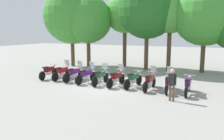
# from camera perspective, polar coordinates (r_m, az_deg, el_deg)

# --- Properties ---
(ground_plane) EXTENTS (80.00, 80.00, 0.00)m
(ground_plane) POSITION_cam_1_polar(r_m,az_deg,el_deg) (15.27, -0.81, -3.61)
(ground_plane) COLOR #9E9B93
(motorcycle_0) EXTENTS (0.62, 2.19, 0.99)m
(motorcycle_0) POSITION_cam_1_polar(r_m,az_deg,el_deg) (17.92, -14.95, -0.35)
(motorcycle_0) COLOR black
(motorcycle_0) RESTS_ON ground_plane
(motorcycle_1) EXTENTS (0.62, 2.19, 1.37)m
(motorcycle_1) POSITION_cam_1_polar(r_m,az_deg,el_deg) (17.34, -11.90, -0.50)
(motorcycle_1) COLOR black
(motorcycle_1) RESTS_ON ground_plane
(motorcycle_2) EXTENTS (0.65, 2.19, 1.37)m
(motorcycle_2) POSITION_cam_1_polar(r_m,az_deg,el_deg) (16.64, -9.07, -0.83)
(motorcycle_2) COLOR black
(motorcycle_2) RESTS_ON ground_plane
(motorcycle_3) EXTENTS (0.65, 2.19, 1.37)m
(motorcycle_3) POSITION_cam_1_polar(r_m,az_deg,el_deg) (15.91, -6.16, -1.23)
(motorcycle_3) COLOR black
(motorcycle_3) RESTS_ON ground_plane
(motorcycle_4) EXTENTS (0.62, 2.19, 1.37)m
(motorcycle_4) POSITION_cam_1_polar(r_m,az_deg,el_deg) (15.37, -2.73, -1.56)
(motorcycle_4) COLOR black
(motorcycle_4) RESTS_ON ground_plane
(motorcycle_5) EXTENTS (0.62, 2.19, 1.37)m
(motorcycle_5) POSITION_cam_1_polar(r_m,az_deg,el_deg) (14.91, 1.04, -1.89)
(motorcycle_5) COLOR black
(motorcycle_5) RESTS_ON ground_plane
(motorcycle_6) EXTENTS (0.68, 2.18, 0.99)m
(motorcycle_6) POSITION_cam_1_polar(r_m,az_deg,el_deg) (14.63, 5.16, -2.21)
(motorcycle_6) COLOR black
(motorcycle_6) RESTS_ON ground_plane
(motorcycle_7) EXTENTS (0.62, 2.19, 1.37)m
(motorcycle_7) POSITION_cam_1_polar(r_m,az_deg,el_deg) (14.15, 9.09, -2.62)
(motorcycle_7) COLOR black
(motorcycle_7) RESTS_ON ground_plane
(motorcycle_8) EXTENTS (0.62, 2.19, 1.37)m
(motorcycle_8) POSITION_cam_1_polar(r_m,az_deg,el_deg) (13.92, 13.42, -2.96)
(motorcycle_8) COLOR black
(motorcycle_8) RESTS_ON ground_plane
(motorcycle_9) EXTENTS (0.62, 2.19, 0.99)m
(motorcycle_9) POSITION_cam_1_polar(r_m,az_deg,el_deg) (13.61, 17.81, -3.50)
(motorcycle_9) COLOR black
(motorcycle_9) RESTS_ON ground_plane
(person_0) EXTENTS (0.40, 0.21, 1.62)m
(person_0) POSITION_cam_1_polar(r_m,az_deg,el_deg) (11.97, 14.28, -2.92)
(person_0) COLOR brown
(person_0) RESTS_ON ground_plane
(tree_0) EXTENTS (5.40, 5.40, 7.58)m
(tree_0) POSITION_cam_1_polar(r_m,az_deg,el_deg) (23.59, -9.66, 12.75)
(tree_0) COLOR brown
(tree_0) RESTS_ON ground_plane
(tree_1) EXTENTS (4.42, 4.42, 6.70)m
(tree_1) POSITION_cam_1_polar(r_m,az_deg,el_deg) (22.64, -5.77, 11.97)
(tree_1) COLOR brown
(tree_1) RESTS_ON ground_plane
(tree_2) EXTENTS (3.72, 3.72, 6.94)m
(tree_2) POSITION_cam_1_polar(r_m,az_deg,el_deg) (23.07, 3.13, 13.38)
(tree_2) COLOR brown
(tree_2) RESTS_ON ground_plane
(tree_3) EXTENTS (5.17, 5.17, 7.90)m
(tree_3) POSITION_cam_1_polar(r_m,az_deg,el_deg) (21.42, 8.49, 14.28)
(tree_3) COLOR brown
(tree_3) RESTS_ON ground_plane
(tree_4) EXTENTS (3.49, 3.49, 6.72)m
(tree_4) POSITION_cam_1_polar(r_m,az_deg,el_deg) (21.24, 13.85, 13.17)
(tree_4) COLOR brown
(tree_4) RESTS_ON ground_plane
(tree_5) EXTENTS (5.24, 5.24, 7.45)m
(tree_5) POSITION_cam_1_polar(r_m,az_deg,el_deg) (20.97, 21.54, 12.55)
(tree_5) COLOR brown
(tree_5) RESTS_ON ground_plane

